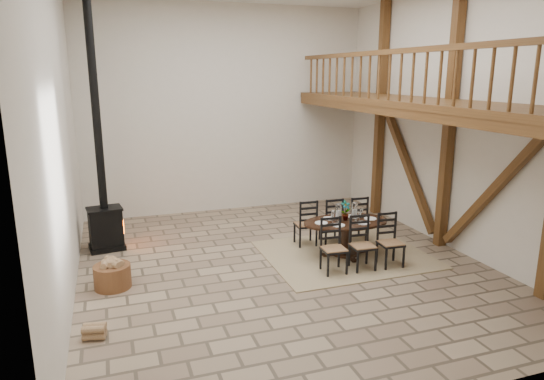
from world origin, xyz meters
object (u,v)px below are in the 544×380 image
object	(u,v)px
dining_table	(345,237)
log_basket	(112,275)
wood_stove	(103,194)
log_stack	(94,332)

from	to	relation	value
dining_table	log_basket	bearing A→B (deg)	-175.88
dining_table	wood_stove	world-z (taller)	wood_stove
dining_table	log_stack	bearing A→B (deg)	-156.96
dining_table	log_basket	xyz separation A→B (m)	(-4.22, -0.07, -0.16)
wood_stove	log_stack	xyz separation A→B (m)	(-0.20, -3.43, -1.03)
dining_table	log_basket	world-z (taller)	dining_table
log_basket	log_stack	xyz separation A→B (m)	(-0.26, -1.55, -0.11)
dining_table	log_stack	xyz separation A→B (m)	(-4.49, -1.63, -0.27)
dining_table	wood_stove	distance (m)	4.72
dining_table	log_basket	distance (m)	4.23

